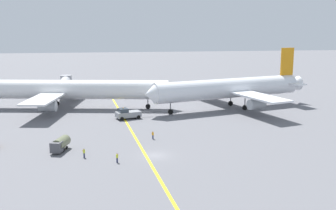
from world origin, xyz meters
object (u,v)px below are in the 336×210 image
pushback_tug (128,114)px  ground_crew_wing_walker_right (84,153)px  airliner_at_gate_left (64,90)px  airliner_being_pushed (230,89)px  ground_crew_ramp_agent_by_cones (153,135)px  jet_bridge (65,83)px  ground_crew_marshaller_foreground (117,158)px  gse_fuel_bowser_stubby (60,144)px

pushback_tug → ground_crew_wing_walker_right: pushback_tug is taller
airliner_at_gate_left → airliner_being_pushed: size_ratio=1.26×
pushback_tug → ground_crew_ramp_agent_by_cones: bearing=-78.7°
ground_crew_ramp_agent_by_cones → jet_bridge: (-21.65, 57.29, 3.24)m
airliner_at_gate_left → jet_bridge: (-1.87, 22.98, -1.09)m
airliner_at_gate_left → pushback_tug: (16.02, -15.42, -3.89)m
ground_crew_marshaller_foreground → jet_bridge: 71.80m
pushback_tug → ground_crew_ramp_agent_by_cones: (3.76, -18.89, -0.44)m
ground_crew_wing_walker_right → jet_bridge: bearing=97.4°
airliner_at_gate_left → ground_crew_marshaller_foreground: airliner_at_gate_left is taller
gse_fuel_bowser_stubby → jet_bridge: bearing=94.0°
airliner_at_gate_left → pushback_tug: airliner_at_gate_left is taller
ground_crew_wing_walker_right → jet_bridge: (-8.67, 66.85, 3.22)m
pushback_tug → gse_fuel_bowser_stubby: size_ratio=1.75×
ground_crew_ramp_agent_by_cones → ground_crew_marshaller_foreground: bearing=-120.1°
ground_crew_marshaller_foreground → ground_crew_wing_walker_right: size_ratio=1.00×
gse_fuel_bowser_stubby → jet_bridge: jet_bridge is taller
airliner_at_gate_left → ground_crew_wing_walker_right: 44.60m
ground_crew_ramp_agent_by_cones → jet_bridge: jet_bridge is taller
airliner_being_pushed → airliner_at_gate_left: bearing=170.3°
pushback_tug → ground_crew_marshaller_foreground: size_ratio=5.80×
airliner_being_pushed → pushback_tug: size_ratio=5.25×
pushback_tug → ground_crew_marshaller_foreground: bearing=-96.8°
ground_crew_wing_walker_right → jet_bridge: jet_bridge is taller
airliner_being_pushed → ground_crew_ramp_agent_by_cones: 36.51m
airliner_at_gate_left → airliner_being_pushed: bearing=-9.7°
airliner_at_gate_left → pushback_tug: 22.57m
airliner_being_pushed → pushback_tug: 29.56m
pushback_tug → gse_fuel_bowser_stubby: 27.67m
pushback_tug → gse_fuel_bowser_stubby: bearing=-119.4°
airliner_being_pushed → ground_crew_marshaller_foreground: (-31.97, -39.79, -4.68)m
ground_crew_ramp_agent_by_cones → airliner_at_gate_left: bearing=120.0°
gse_fuel_bowser_stubby → jet_bridge: size_ratio=0.30×
airliner_being_pushed → jet_bridge: size_ratio=2.75×
airliner_being_pushed → ground_crew_wing_walker_right: airliner_being_pushed is taller
pushback_tug → ground_crew_wing_walker_right: 29.91m
airliner_being_pushed → gse_fuel_bowser_stubby: 52.74m
airliner_being_pushed → gse_fuel_bowser_stubby: bearing=-142.6°
gse_fuel_bowser_stubby → ground_crew_marshaller_foreground: size_ratio=3.32×
pushback_tug → ground_crew_wing_walker_right: bearing=-107.9°
airliner_at_gate_left → jet_bridge: airliner_at_gate_left is taller
airliner_at_gate_left → ground_crew_wing_walker_right: bearing=-81.2°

